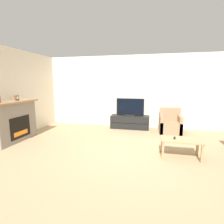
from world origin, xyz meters
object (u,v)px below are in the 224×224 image
mantel_clock (17,98)px  remote (175,138)px  fireplace (14,121)px  coffee_table (181,142)px  tv_stand (130,122)px  armchair (170,124)px  tv (130,108)px

mantel_clock → remote: size_ratio=0.97×
fireplace → coffee_table: fireplace is taller
tv_stand → coffee_table: (1.45, -2.31, 0.12)m
fireplace → armchair: bearing=23.8°
remote → armchair: bearing=95.9°
tv → remote: (1.31, -2.28, -0.35)m
tv → remote: 2.65m
tv_stand → armchair: bearing=-9.3°
fireplace → coffee_table: bearing=-1.4°
coffee_table → tv: bearing=122.2°
remote → fireplace: bearing=-172.2°
armchair → remote: 2.06m
fireplace → tv_stand: size_ratio=1.07×
fireplace → remote: bearing=-1.0°
fireplace → mantel_clock: size_ratio=10.07×
armchair → remote: armchair is taller
armchair → coffee_table: 2.08m
tv → tv_stand: bearing=90.0°
coffee_table → remote: (-0.14, 0.03, 0.07)m
armchair → fireplace: bearing=-156.2°
fireplace → armchair: fireplace is taller
tv → coffee_table: 2.76m
fireplace → mantel_clock: bearing=83.3°
mantel_clock → tv: bearing=34.0°
mantel_clock → coffee_table: mantel_clock is taller
tv → armchair: (1.42, -0.23, -0.51)m
fireplace → remote: size_ratio=9.79×
fireplace → coffee_table: size_ratio=1.71×
tv_stand → armchair: 1.44m
fireplace → tv_stand: 3.79m
fireplace → armchair: (4.48, 1.97, -0.32)m
remote → coffee_table: bearing=-4.0°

